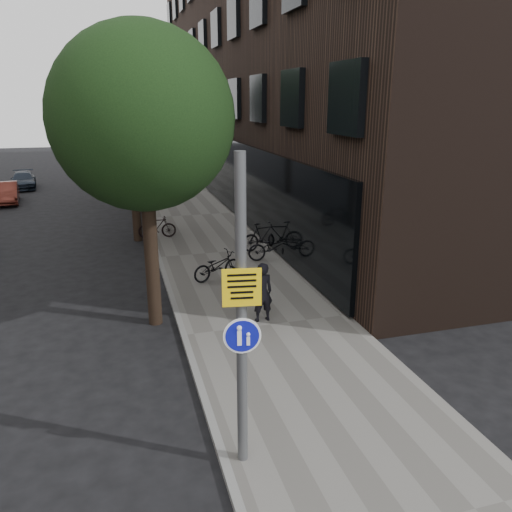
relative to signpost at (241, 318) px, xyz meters
name	(u,v)px	position (x,y,z in m)	size (l,w,h in m)	color
ground	(308,401)	(1.70, 1.39, -2.62)	(120.00, 120.00, 0.00)	black
sidewalk	(218,254)	(1.95, 11.39, -2.56)	(4.50, 60.00, 0.12)	#66645E
curb_edge	(159,258)	(-0.30, 11.39, -2.56)	(0.15, 60.00, 0.13)	slate
building_right_dark_brick	(310,41)	(10.20, 23.39, 6.38)	(12.00, 40.00, 18.00)	black
street_tree_near	(146,126)	(-0.83, 6.03, 2.49)	(4.40, 4.40, 7.50)	black
street_tree_mid	(131,115)	(-0.83, 14.53, 2.49)	(5.00, 5.00, 7.80)	black
street_tree_far	(124,111)	(-0.83, 23.53, 2.49)	(5.00, 5.00, 7.80)	black
signpost	(241,318)	(0.00, 0.00, 0.00)	(0.57, 0.17, 4.96)	#595B5E
pedestrian	(262,292)	(1.81, 5.02, -1.70)	(0.59, 0.38, 1.61)	black
parked_bike_facade_near	(274,247)	(3.70, 9.92, -2.01)	(0.66, 1.88, 0.99)	black
parked_bike_facade_far	(263,236)	(3.70, 11.24, -1.96)	(0.51, 1.81, 1.09)	black
parked_bike_curb_near	(217,266)	(1.32, 8.47, -2.05)	(0.61, 1.74, 0.91)	black
parked_bike_curb_far	(157,227)	(-0.10, 14.13, -2.03)	(0.44, 1.58, 0.95)	black
parked_car_mid	(6,193)	(-7.72, 24.57, -2.03)	(1.26, 3.60, 1.19)	maroon
parked_car_far	(23,180)	(-7.55, 29.71, -2.08)	(1.52, 3.73, 1.08)	#1A2330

